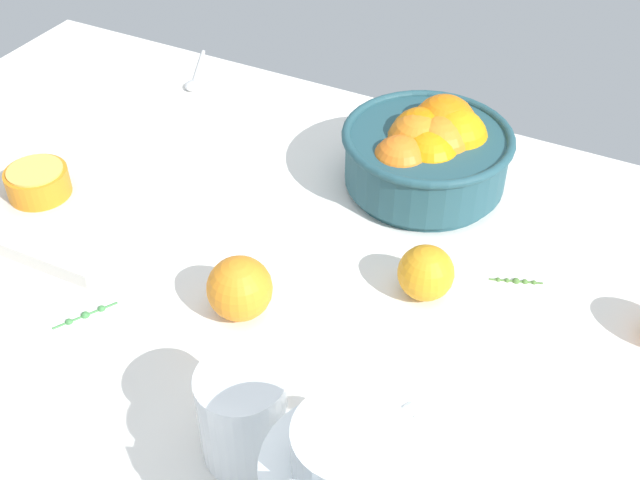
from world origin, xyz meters
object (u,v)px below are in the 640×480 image
(loose_orange_4, at_px, (240,288))
(spoon, at_px, (195,76))
(fruit_bowl, at_px, (428,151))
(loose_orange_1, at_px, (426,273))
(second_glass, at_px, (244,419))
(orange_half_0, at_px, (38,182))
(cutting_board, at_px, (31,200))

(loose_orange_4, bearing_deg, spoon, 129.54)
(fruit_bowl, distance_m, loose_orange_1, 0.21)
(second_glass, distance_m, loose_orange_1, 0.29)
(fruit_bowl, height_order, orange_half_0, fruit_bowl)
(loose_orange_4, bearing_deg, orange_half_0, 171.81)
(spoon, bearing_deg, loose_orange_1, -30.03)
(spoon, bearing_deg, second_glass, -52.14)
(loose_orange_1, distance_m, spoon, 0.60)
(second_glass, relative_size, cutting_board, 0.31)
(second_glass, distance_m, cutting_board, 0.49)
(fruit_bowl, distance_m, cutting_board, 0.52)
(loose_orange_1, bearing_deg, second_glass, -104.69)
(second_glass, xyz_separation_m, cutting_board, (-0.45, 0.20, -0.03))
(cutting_board, distance_m, spoon, 0.38)
(cutting_board, relative_size, loose_orange_4, 4.58)
(fruit_bowl, distance_m, second_glass, 0.47)
(second_glass, xyz_separation_m, spoon, (-0.45, 0.58, -0.04))
(second_glass, relative_size, orange_half_0, 1.28)
(loose_orange_1, bearing_deg, spoon, 149.97)
(second_glass, relative_size, spoon, 0.77)
(loose_orange_4, bearing_deg, cutting_board, 173.24)
(loose_orange_1, height_order, loose_orange_4, loose_orange_4)
(fruit_bowl, distance_m, orange_half_0, 0.51)
(fruit_bowl, xyz_separation_m, loose_orange_1, (0.08, -0.19, -0.03))
(orange_half_0, relative_size, loose_orange_4, 1.09)
(fruit_bowl, xyz_separation_m, loose_orange_4, (-0.10, -0.32, -0.02))
(second_glass, bearing_deg, fruit_bowl, 90.42)
(loose_orange_4, relative_size, spoon, 0.55)
(fruit_bowl, relative_size, second_glass, 2.18)
(second_glass, height_order, spoon, second_glass)
(fruit_bowl, height_order, loose_orange_4, fruit_bowl)
(orange_half_0, bearing_deg, fruit_bowl, 32.05)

